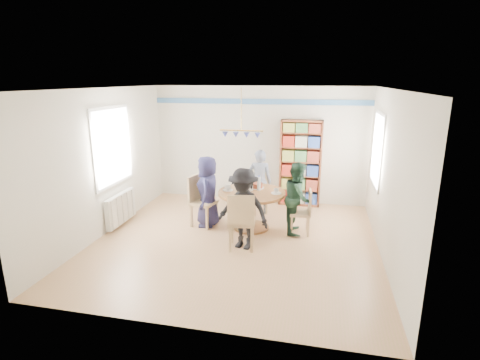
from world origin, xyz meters
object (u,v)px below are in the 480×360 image
(chair_right, at_px, (304,210))
(person_far, at_px, (260,182))
(person_right, at_px, (298,198))
(radiator, at_px, (121,208))
(person_near, at_px, (243,209))
(chair_left, at_px, (200,198))
(dining_table, at_px, (252,201))
(chair_far, at_px, (260,191))
(person_left, at_px, (208,191))
(chair_near, at_px, (241,219))
(bookshelf, at_px, (300,164))

(chair_right, xyz_separation_m, person_far, (-1.01, 0.95, 0.23))
(person_right, bearing_deg, person_far, 41.19)
(radiator, relative_size, person_near, 0.70)
(chair_left, distance_m, person_far, 1.42)
(person_right, bearing_deg, dining_table, 87.37)
(person_near, bearing_deg, radiator, -176.47)
(radiator, distance_m, person_far, 2.92)
(chair_right, distance_m, person_near, 1.33)
(chair_far, xyz_separation_m, person_left, (-0.87, -1.04, 0.23))
(radiator, relative_size, person_right, 0.73)
(person_left, bearing_deg, chair_near, 32.12)
(dining_table, distance_m, person_left, 0.89)
(chair_far, bearing_deg, chair_left, -134.40)
(chair_left, height_order, chair_right, chair_left)
(chair_far, height_order, chair_near, chair_near)
(dining_table, relative_size, chair_near, 1.27)
(dining_table, height_order, person_far, person_far)
(person_far, bearing_deg, person_near, 88.14)
(chair_right, height_order, person_right, person_right)
(radiator, bearing_deg, chair_far, 28.53)
(person_far, bearing_deg, chair_left, 39.81)
(radiator, relative_size, bookshelf, 0.51)
(person_near, bearing_deg, chair_near, -81.63)
(chair_left, distance_m, chair_right, 2.06)
(dining_table, xyz_separation_m, bookshelf, (0.82, 1.66, 0.41))
(person_far, bearing_deg, person_left, 44.14)
(chair_far, relative_size, bookshelf, 0.44)
(person_right, relative_size, person_far, 0.97)
(radiator, relative_size, chair_right, 1.17)
(radiator, distance_m, person_left, 1.78)
(chair_near, height_order, person_far, person_far)
(radiator, height_order, chair_right, chair_right)
(chair_right, bearing_deg, chair_left, 179.83)
(chair_right, distance_m, person_left, 1.91)
(radiator, height_order, person_far, person_far)
(dining_table, xyz_separation_m, chair_near, (0.01, -0.99, 0.00))
(chair_right, bearing_deg, person_right, 159.95)
(chair_right, bearing_deg, person_far, 136.64)
(chair_left, height_order, person_left, person_left)
(radiator, xyz_separation_m, dining_table, (2.59, 0.38, 0.21))
(chair_far, xyz_separation_m, bookshelf, (0.83, 0.64, 0.50))
(chair_right, height_order, person_near, person_near)
(chair_left, relative_size, person_near, 0.72)
(chair_near, bearing_deg, chair_left, 137.62)
(chair_left, xyz_separation_m, bookshelf, (1.86, 1.69, 0.41))
(dining_table, bearing_deg, person_left, -178.57)
(chair_right, relative_size, person_near, 0.60)
(chair_right, bearing_deg, person_left, 179.39)
(chair_left, xyz_separation_m, chair_near, (1.05, -0.96, 0.00))
(radiator, distance_m, person_near, 2.68)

